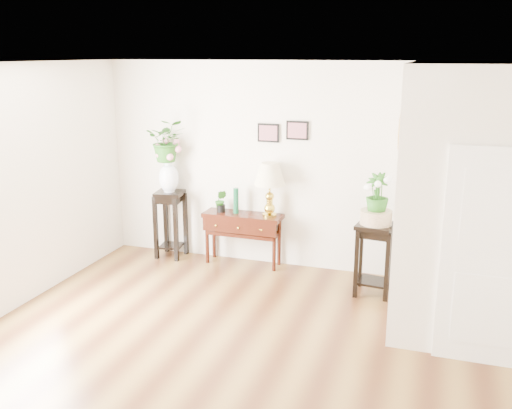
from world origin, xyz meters
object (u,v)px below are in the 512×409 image
at_px(console_table, 243,239).
at_px(plant_stand_b, 374,259).
at_px(plant_stand_a, 171,224).
at_px(table_lamp, 270,191).

height_order(console_table, plant_stand_b, plant_stand_b).
bearing_deg(console_table, plant_stand_a, -177.24).
xyz_separation_m(console_table, plant_stand_a, (-1.10, -0.04, 0.12)).
bearing_deg(plant_stand_b, console_table, 165.88).
bearing_deg(table_lamp, plant_stand_b, -17.61).
bearing_deg(table_lamp, console_table, 180.00).
bearing_deg(console_table, table_lamp, 0.76).
distance_m(plant_stand_a, plant_stand_b, 2.99).
bearing_deg(plant_stand_a, plant_stand_b, -8.27).
xyz_separation_m(table_lamp, plant_stand_b, (1.48, -0.47, -0.64)).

